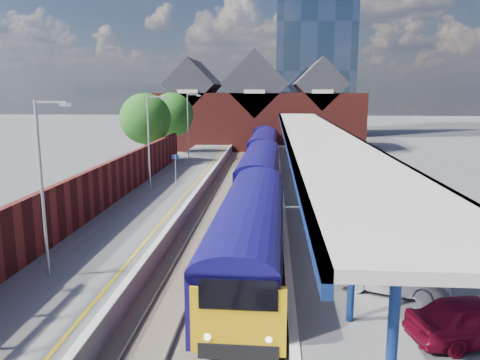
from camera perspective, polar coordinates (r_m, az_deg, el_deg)
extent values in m
plane|color=#5B5B5E|center=(42.12, 0.56, -0.54)|extent=(240.00, 240.00, 0.00)
cube|color=#473D33|center=(32.39, -0.48, -3.98)|extent=(6.00, 76.00, 0.06)
cube|color=slate|center=(32.61, -4.38, -3.74)|extent=(0.07, 76.00, 0.14)
cube|color=slate|center=(32.44, -1.86, -3.80)|extent=(0.07, 76.00, 0.14)
cube|color=slate|center=(32.32, 0.90, -3.85)|extent=(0.07, 76.00, 0.14)
cube|color=slate|center=(32.28, 3.46, -3.88)|extent=(0.07, 76.00, 0.14)
cube|color=#565659|center=(33.15, -10.02, -2.96)|extent=(5.00, 76.00, 1.00)
cube|color=#565659|center=(32.39, 10.18, -3.30)|extent=(6.00, 76.00, 1.00)
cube|color=silver|center=(32.54, -6.02, -2.16)|extent=(0.30, 76.00, 0.05)
cube|color=silver|center=(32.07, 5.14, -2.34)|extent=(0.30, 76.00, 0.05)
cube|color=yellow|center=(32.66, -7.06, -2.17)|extent=(0.14, 76.00, 0.01)
cube|color=#130D5D|center=(21.57, 1.32, -6.46)|extent=(3.16, 16.06, 2.50)
cube|color=#130D5D|center=(21.23, 1.34, -3.24)|extent=(3.16, 16.06, 0.60)
cube|color=#130D5D|center=(37.74, 2.48, 1.05)|extent=(3.16, 16.06, 2.50)
cube|color=#130D5D|center=(37.54, 2.50, 2.93)|extent=(3.16, 16.06, 0.60)
cube|color=#130D5D|center=(54.16, 2.94, 4.03)|extent=(3.16, 16.06, 2.50)
cube|color=#130D5D|center=(54.03, 2.95, 5.35)|extent=(3.16, 16.06, 0.60)
cube|color=#130D5D|center=(70.67, 3.19, 5.62)|extent=(3.16, 16.06, 2.50)
cube|color=#130D5D|center=(70.57, 3.20, 6.63)|extent=(3.16, 16.06, 0.60)
cube|color=black|center=(45.92, 0.98, 3.38)|extent=(0.04, 60.54, 0.70)
cube|color=orange|center=(46.03, 0.97, 2.39)|extent=(0.03, 55.27, 0.30)
cube|color=#B9160C|center=(46.07, 0.95, 2.09)|extent=(0.03, 55.27, 0.30)
cube|color=#F2B20C|center=(14.31, -0.20, -16.70)|extent=(2.83, 0.36, 2.10)
cube|color=black|center=(13.85, -0.23, -13.77)|extent=(2.30, 0.21, 0.90)
cube|color=black|center=(17.01, 0.39, -17.28)|extent=(2.00, 2.40, 0.60)
cube|color=black|center=(76.40, 3.23, 4.81)|extent=(2.00, 2.40, 0.60)
cylinder|color=navy|center=(10.91, 18.05, -18.31)|extent=(0.24, 0.24, 4.20)
cylinder|color=navy|center=(15.37, 13.54, -9.32)|extent=(0.24, 0.24, 4.20)
cylinder|color=navy|center=(20.09, 11.21, -4.42)|extent=(0.24, 0.24, 4.20)
cylinder|color=navy|center=(24.91, 9.80, -1.40)|extent=(0.24, 0.24, 4.20)
cylinder|color=navy|center=(29.80, 8.84, 0.63)|extent=(0.24, 0.24, 4.20)
cylinder|color=navy|center=(34.71, 8.16, 2.09)|extent=(0.24, 0.24, 4.20)
cylinder|color=navy|center=(39.65, 7.64, 3.19)|extent=(0.24, 0.24, 4.20)
cylinder|color=navy|center=(44.60, 7.24, 4.04)|extent=(0.24, 0.24, 4.20)
cylinder|color=navy|center=(49.57, 6.92, 4.73)|extent=(0.24, 0.24, 4.20)
cylinder|color=navy|center=(54.53, 6.66, 5.29)|extent=(0.24, 0.24, 4.20)
cube|color=beige|center=(33.50, 9.24, 5.63)|extent=(4.50, 52.00, 0.25)
cube|color=navy|center=(33.38, 5.54, 5.44)|extent=(0.20, 52.00, 0.55)
cube|color=navy|center=(33.78, 12.88, 5.28)|extent=(0.20, 52.00, 0.55)
cylinder|color=#A5A8AA|center=(19.77, -22.98, -1.16)|extent=(0.12, 0.12, 7.00)
cube|color=#A5A8AA|center=(19.13, -22.11, 8.81)|extent=(1.20, 0.08, 0.08)
cube|color=#A5A8AA|center=(18.88, -20.44, 8.60)|extent=(0.45, 0.18, 0.12)
cylinder|color=#A5A8AA|center=(34.61, -11.06, 4.31)|extent=(0.12, 0.12, 7.00)
cube|color=#A5A8AA|center=(34.25, -10.28, 9.98)|extent=(1.20, 0.08, 0.08)
cube|color=#A5A8AA|center=(34.11, -9.28, 9.84)|extent=(0.45, 0.18, 0.12)
cylinder|color=#A5A8AA|center=(50.17, -6.36, 6.42)|extent=(0.12, 0.12, 7.00)
cube|color=#A5A8AA|center=(49.92, -5.75, 10.32)|extent=(1.20, 0.08, 0.08)
cube|color=#A5A8AA|center=(49.83, -5.06, 10.21)|extent=(0.45, 0.18, 0.12)
cylinder|color=#A5A8AA|center=(36.50, -7.85, 1.18)|extent=(0.08, 0.08, 2.50)
cube|color=#0C194C|center=(36.34, -7.89, 2.81)|extent=(0.55, 0.06, 0.35)
cube|color=maroon|center=(27.96, -18.27, -1.93)|extent=(0.35, 50.00, 2.80)
cube|color=maroon|center=(69.40, 1.94, 7.28)|extent=(30.00, 12.00, 8.00)
cube|color=#232328|center=(70.16, -5.55, 11.52)|extent=(7.13, 12.00, 7.13)
cube|color=#232328|center=(69.27, 1.97, 11.57)|extent=(9.16, 12.00, 9.16)
cube|color=#232328|center=(69.54, 9.55, 11.43)|extent=(7.13, 12.00, 7.13)
cube|color=beige|center=(64.20, -6.42, 10.68)|extent=(2.80, 0.15, 0.50)
cube|color=beige|center=(63.22, 1.77, 10.74)|extent=(2.80, 0.15, 0.50)
cube|color=beige|center=(63.52, 10.05, 10.58)|extent=(2.80, 0.15, 0.50)
cube|color=#47627A|center=(92.28, 9.06, 17.99)|extent=(14.00, 14.00, 40.00)
cylinder|color=#382314|center=(49.36, -11.29, 3.29)|extent=(0.44, 0.44, 4.00)
sphere|color=#1B4B14|center=(49.04, -11.44, 7.34)|extent=(5.20, 5.20, 5.20)
sphere|color=#1B4B14|center=(48.40, -10.65, 6.50)|extent=(3.20, 3.20, 3.20)
cylinder|color=#382314|center=(56.85, -8.22, 4.36)|extent=(0.44, 0.44, 4.00)
sphere|color=#1B4B14|center=(56.56, -8.31, 7.88)|extent=(5.20, 5.20, 5.20)
sphere|color=#1B4B14|center=(55.95, -7.60, 7.15)|extent=(3.20, 3.20, 3.20)
imported|color=maroon|center=(15.96, 26.89, -14.92)|extent=(4.35, 2.56, 1.39)
imported|color=#B2B3B7|center=(18.32, 18.14, -11.07)|extent=(4.15, 2.74, 1.29)
imported|color=black|center=(22.81, 19.35, -6.80)|extent=(4.79, 3.40, 1.29)
imported|color=navy|center=(32.95, 14.28, -1.38)|extent=(4.00, 2.22, 1.06)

